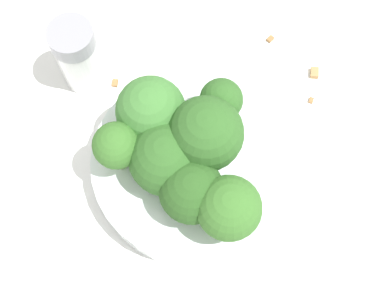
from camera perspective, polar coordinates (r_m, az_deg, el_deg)
ground_plane at (r=0.45m, az=-0.00°, el=-2.87°), size 3.00×3.00×0.00m
bowl at (r=0.44m, az=-0.00°, el=-2.27°), size 0.16×0.16×0.03m
broccoli_floret_0 at (r=0.41m, az=-4.40°, el=3.48°), size 0.05×0.05×0.06m
broccoli_floret_1 at (r=0.38m, az=3.95°, el=-6.89°), size 0.05×0.05×0.06m
broccoli_floret_2 at (r=0.39m, az=-2.82°, el=-1.61°), size 0.06×0.06×0.06m
broccoli_floret_3 at (r=0.39m, az=1.48°, el=1.08°), size 0.06×0.06×0.07m
broccoli_floret_4 at (r=0.39m, az=-0.02°, el=-5.10°), size 0.05×0.05×0.05m
broccoli_floret_5 at (r=0.40m, az=3.10°, el=4.55°), size 0.03×0.03×0.05m
broccoli_floret_6 at (r=0.40m, az=-8.05°, el=-0.27°), size 0.04×0.04×0.05m
pepper_shaker at (r=0.46m, az=-12.03°, el=9.16°), size 0.04×0.04×0.07m
almond_crumb_0 at (r=0.49m, az=12.61°, el=4.63°), size 0.00×0.01×0.01m
almond_crumb_1 at (r=0.49m, az=-8.24°, el=6.55°), size 0.01×0.01×0.01m
almond_crumb_2 at (r=0.51m, az=8.37°, el=11.11°), size 0.01×0.01×0.01m
almond_crumb_3 at (r=0.50m, az=12.99°, el=7.54°), size 0.01×0.01×0.01m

